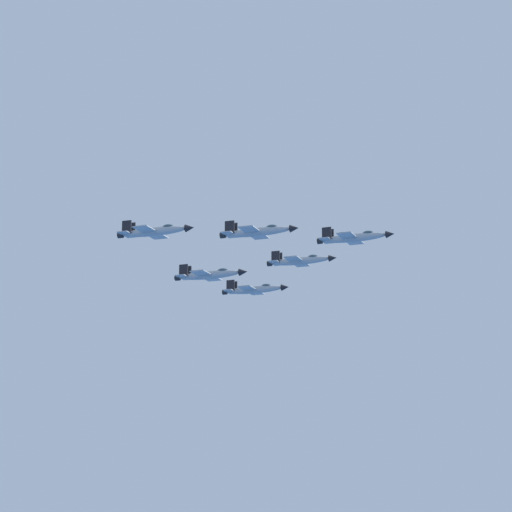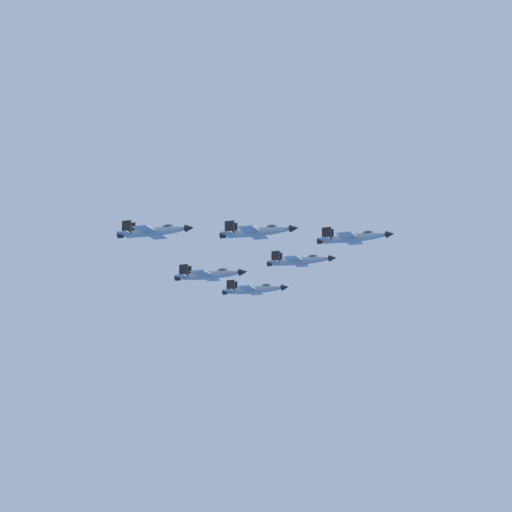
% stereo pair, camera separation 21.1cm
% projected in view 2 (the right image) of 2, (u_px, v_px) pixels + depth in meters
% --- Properties ---
extents(jet_lead, '(10.92, 16.51, 3.66)m').
position_uv_depth(jet_lead, '(354.00, 237.00, 230.19)').
color(jet_lead, '#9EA3A8').
extents(jet_left_wingman, '(10.77, 16.35, 3.60)m').
position_uv_depth(jet_left_wingman, '(300.00, 261.00, 249.01)').
color(jet_left_wingman, '#9EA3A8').
extents(jet_right_wingman, '(11.03, 16.77, 3.69)m').
position_uv_depth(jet_right_wingman, '(257.00, 232.00, 222.63)').
color(jet_right_wingman, '#9EA3A8').
extents(jet_left_outer, '(11.21, 17.02, 3.75)m').
position_uv_depth(jet_left_outer, '(254.00, 289.00, 267.27)').
color(jet_left_outer, '#9EA3A8').
extents(jet_right_outer, '(10.73, 16.27, 3.59)m').
position_uv_depth(jet_right_outer, '(154.00, 231.00, 214.77)').
color(jet_right_outer, '#9EA3A8').
extents(jet_slot_rear, '(11.21, 16.96, 3.75)m').
position_uv_depth(jet_slot_rear, '(209.00, 275.00, 240.39)').
color(jet_slot_rear, '#9EA3A8').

